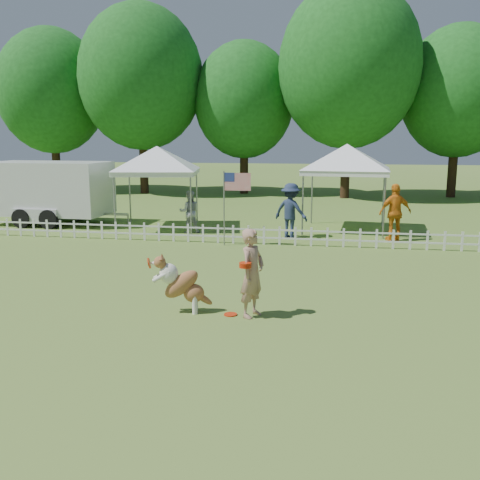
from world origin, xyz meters
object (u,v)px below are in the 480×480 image
(flag_pole, at_px, (224,209))
(spectator_b, at_px, (291,211))
(canopy_tent_left, at_px, (158,189))
(cargo_trailer, at_px, (50,192))
(handler, at_px, (252,273))
(spectator_a, at_px, (189,212))
(frisbee_on_turf, at_px, (230,314))
(dog, at_px, (182,284))
(canopy_tent_right, at_px, (346,189))
(spectator_c, at_px, (395,212))

(flag_pole, height_order, spectator_b, flag_pole)
(canopy_tent_left, height_order, cargo_trailer, canopy_tent_left)
(handler, relative_size, flag_pole, 0.72)
(canopy_tent_left, height_order, spectator_b, canopy_tent_left)
(flag_pole, bearing_deg, canopy_tent_left, 137.58)
(handler, bearing_deg, spectator_a, 44.83)
(flag_pole, xyz_separation_m, spectator_a, (-1.68, 2.00, -0.42))
(handler, relative_size, cargo_trailer, 0.30)
(flag_pole, bearing_deg, frisbee_on_turf, -77.90)
(frisbee_on_turf, xyz_separation_m, canopy_tent_left, (-4.56, 9.38, 1.48))
(flag_pole, bearing_deg, spectator_a, 129.38)
(handler, distance_m, dog, 1.40)
(frisbee_on_turf, xyz_separation_m, canopy_tent_right, (2.31, 10.09, 1.52))
(handler, distance_m, spectator_a, 9.32)
(frisbee_on_turf, bearing_deg, handler, 2.93)
(spectator_b, bearing_deg, handler, 113.56)
(canopy_tent_right, distance_m, spectator_a, 5.72)
(handler, bearing_deg, spectator_c, -0.46)
(dog, relative_size, cargo_trailer, 0.20)
(cargo_trailer, height_order, spectator_b, cargo_trailer)
(cargo_trailer, distance_m, spectator_b, 9.68)
(spectator_a, bearing_deg, spectator_b, 159.71)
(frisbee_on_turf, distance_m, spectator_a, 9.22)
(frisbee_on_turf, relative_size, flag_pole, 0.11)
(spectator_b, bearing_deg, canopy_tent_left, 12.34)
(handler, height_order, frisbee_on_turf, handler)
(dog, height_order, canopy_tent_left, canopy_tent_left)
(spectator_a, bearing_deg, canopy_tent_right, 179.10)
(dog, xyz_separation_m, spectator_b, (1.42, 8.35, 0.35))
(dog, distance_m, spectator_b, 8.47)
(frisbee_on_turf, relative_size, spectator_b, 0.14)
(canopy_tent_left, height_order, flag_pole, canopy_tent_left)
(spectator_b, bearing_deg, canopy_tent_right, -112.54)
(dog, relative_size, canopy_tent_right, 0.37)
(spectator_c, bearing_deg, spectator_b, -20.79)
(dog, bearing_deg, cargo_trailer, 117.80)
(canopy_tent_left, bearing_deg, flag_pole, -51.94)
(flag_pole, bearing_deg, cargo_trailer, 157.55)
(canopy_tent_left, height_order, spectator_a, canopy_tent_left)
(flag_pole, bearing_deg, spectator_b, 40.94)
(frisbee_on_turf, bearing_deg, canopy_tent_right, 77.12)
(canopy_tent_right, bearing_deg, canopy_tent_left, -169.85)
(handler, height_order, spectator_c, spectator_c)
(cargo_trailer, xyz_separation_m, flag_pole, (7.62, -3.07, -0.07))
(spectator_b, distance_m, spectator_c, 3.43)
(dog, relative_size, spectator_b, 0.62)
(canopy_tent_left, distance_m, flag_pole, 4.15)
(spectator_c, bearing_deg, flag_pole, -3.07)
(spectator_b, xyz_separation_m, spectator_c, (3.43, 0.01, 0.02))
(frisbee_on_turf, height_order, spectator_a, spectator_a)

